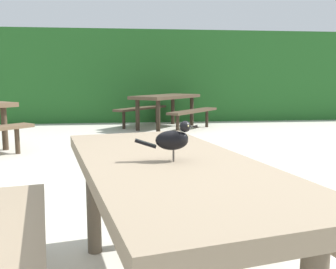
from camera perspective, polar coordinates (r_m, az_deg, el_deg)
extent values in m
cube|color=#235B23|center=(10.15, -5.00, 8.74)|extent=(28.00, 1.28, 2.31)
cube|color=#84725B|center=(1.77, -0.01, -4.90)|extent=(1.11, 1.92, 0.07)
cylinder|color=brown|center=(2.48, -11.23, -10.01)|extent=(0.09, 0.09, 0.67)
cylinder|color=brown|center=(2.59, 0.67, -9.00)|extent=(0.09, 0.09, 0.67)
cube|color=#84725B|center=(1.78, -22.72, -15.31)|extent=(0.62, 1.73, 0.05)
cylinder|color=brown|center=(2.46, -21.34, -14.08)|extent=(0.07, 0.07, 0.39)
cube|color=#84725B|center=(2.17, 18.15, -10.76)|extent=(0.62, 1.73, 0.05)
cylinder|color=brown|center=(2.75, 9.83, -11.15)|extent=(0.07, 0.07, 0.39)
ellipsoid|color=black|center=(1.71, 0.59, -0.89)|extent=(0.15, 0.08, 0.09)
ellipsoid|color=black|center=(1.71, 1.97, -0.66)|extent=(0.07, 0.06, 0.06)
sphere|color=black|center=(1.71, 2.60, 1.22)|extent=(0.05, 0.05, 0.05)
sphere|color=#EAE08C|center=(1.73, 2.93, 1.48)|extent=(0.01, 0.01, 0.01)
sphere|color=#EAE08C|center=(1.69, 3.06, 1.31)|extent=(0.01, 0.01, 0.01)
cone|color=black|center=(1.71, 3.97, 1.23)|extent=(0.03, 0.02, 0.02)
cube|color=black|center=(1.71, -3.43, -1.37)|extent=(0.10, 0.04, 0.04)
cylinder|color=#47423D|center=(1.74, 0.80, -3.02)|extent=(0.01, 0.01, 0.05)
cylinder|color=#47423D|center=(1.71, 0.86, -3.21)|extent=(0.01, 0.01, 0.05)
cylinder|color=#423324|center=(6.39, -23.53, 0.81)|extent=(0.09, 0.09, 0.67)
cylinder|color=#423324|center=(6.01, -21.88, -0.89)|extent=(0.07, 0.07, 0.39)
cube|color=#473828|center=(8.44, -0.30, 5.76)|extent=(1.74, 1.87, 0.07)
cylinder|color=#2E241A|center=(8.93, 3.62, 3.51)|extent=(0.09, 0.09, 0.67)
cylinder|color=#2E241A|center=(9.20, 0.73, 3.68)|extent=(0.09, 0.09, 0.67)
cylinder|color=#2E241A|center=(7.74, -1.51, 2.75)|extent=(0.09, 0.09, 0.67)
cylinder|color=#2E241A|center=(8.05, -4.63, 2.95)|extent=(0.09, 0.09, 0.67)
cube|color=#473828|center=(8.10, 3.85, 3.56)|extent=(1.31, 1.49, 0.05)
cylinder|color=#2E241A|center=(8.68, 5.91, 2.41)|extent=(0.07, 0.07, 0.39)
cylinder|color=#2E241A|center=(7.57, 1.46, 1.56)|extent=(0.07, 0.07, 0.39)
cube|color=#473828|center=(8.86, -4.09, 3.99)|extent=(1.31, 1.49, 0.05)
cylinder|color=#2E241A|center=(9.40, -1.71, 2.92)|extent=(0.07, 0.07, 0.39)
cylinder|color=#2E241A|center=(8.39, -6.72, 2.18)|extent=(0.07, 0.07, 0.39)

